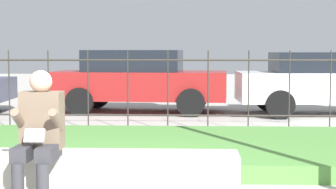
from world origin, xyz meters
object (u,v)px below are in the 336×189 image
object	(u,v)px
stone_bench	(115,179)
person_seated_reader	(39,133)
car_parked_right	(330,82)
car_parked_center	(139,80)

from	to	relation	value
stone_bench	person_seated_reader	xyz separation A→B (m)	(-0.66, -0.27, 0.49)
stone_bench	person_seated_reader	bearing A→B (deg)	-157.91
person_seated_reader	car_parked_right	distance (m)	8.99
person_seated_reader	stone_bench	bearing A→B (deg)	22.09
person_seated_reader	car_parked_right	bearing A→B (deg)	59.69
car_parked_right	person_seated_reader	bearing A→B (deg)	-121.63
car_parked_center	car_parked_right	size ratio (longest dim) A/B	0.97
stone_bench	car_parked_center	size ratio (longest dim) A/B	0.58
car_parked_center	person_seated_reader	bearing A→B (deg)	-87.08
person_seated_reader	car_parked_center	xyz separation A→B (m)	(0.14, 8.14, 0.08)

